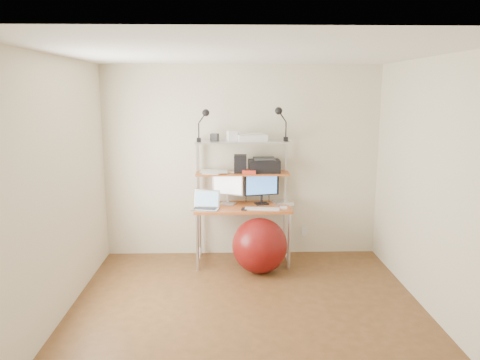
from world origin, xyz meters
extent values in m
plane|color=brown|center=(0.00, 0.00, 0.00)|extent=(3.60, 3.60, 0.00)
plane|color=silver|center=(0.00, 0.00, 2.50)|extent=(3.60, 3.60, 0.00)
plane|color=beige|center=(0.00, 1.80, 1.25)|extent=(3.60, 0.00, 3.60)
plane|color=beige|center=(0.00, -1.80, 1.25)|extent=(3.60, 0.00, 3.60)
plane|color=beige|center=(-1.80, 0.00, 1.25)|extent=(0.00, 3.60, 3.60)
plane|color=beige|center=(1.80, 0.00, 1.25)|extent=(0.00, 3.60, 3.60)
cube|color=#C45A26|center=(0.00, 1.44, 0.72)|extent=(1.20, 0.60, 0.03)
cylinder|color=silver|center=(-0.56, 1.18, 0.35)|extent=(0.04, 0.04, 0.71)
cylinder|color=silver|center=(-0.56, 1.70, 0.35)|extent=(0.04, 0.04, 0.71)
cylinder|color=silver|center=(0.56, 1.18, 0.35)|extent=(0.04, 0.04, 0.71)
cylinder|color=silver|center=(0.56, 1.70, 0.35)|extent=(0.04, 0.04, 0.71)
cube|color=silver|center=(-0.57, 1.70, 1.15)|extent=(0.03, 0.04, 0.84)
cube|color=silver|center=(0.57, 1.70, 1.15)|extent=(0.03, 0.04, 0.84)
cube|color=#C45A26|center=(0.00, 1.57, 1.14)|extent=(1.18, 0.34, 0.02)
cube|color=silver|center=(0.00, 1.57, 1.54)|extent=(1.18, 0.34, 0.02)
cube|color=silver|center=(0.85, 1.79, 0.30)|extent=(0.08, 0.01, 0.12)
cube|color=silver|center=(-0.19, 1.55, 0.75)|extent=(0.22, 0.19, 0.01)
cylinder|color=silver|center=(-0.19, 1.57, 0.81)|extent=(0.03, 0.03, 0.10)
cube|color=silver|center=(-0.19, 1.57, 1.01)|extent=(0.40, 0.16, 0.31)
plane|color=white|center=(-0.19, 1.56, 1.01)|extent=(0.35, 0.12, 0.37)
cube|color=black|center=(0.25, 1.54, 0.75)|extent=(0.19, 0.16, 0.01)
cylinder|color=black|center=(0.25, 1.56, 0.80)|extent=(0.03, 0.03, 0.10)
cube|color=black|center=(0.25, 1.56, 0.99)|extent=(0.44, 0.13, 0.27)
plane|color=#407FDB|center=(0.25, 1.54, 0.99)|extent=(0.40, 0.09, 0.41)
cube|color=silver|center=(-0.46, 1.29, 0.75)|extent=(0.36, 0.28, 0.02)
cube|color=#303133|center=(-0.46, 1.29, 0.76)|extent=(0.29, 0.19, 0.00)
cube|color=silver|center=(-0.44, 1.40, 0.86)|extent=(0.33, 0.13, 0.21)
plane|color=#749FC2|center=(-0.44, 1.40, 0.86)|extent=(0.30, 0.13, 0.28)
cube|color=silver|center=(0.23, 1.28, 0.75)|extent=(0.43, 0.17, 0.01)
cube|color=silver|center=(0.50, 1.31, 0.75)|extent=(0.08, 0.05, 0.02)
cube|color=silver|center=(0.51, 1.53, 0.76)|extent=(0.27, 0.27, 0.04)
cube|color=black|center=(0.01, 1.28, 0.74)|extent=(0.08, 0.13, 0.01)
cube|color=black|center=(0.28, 1.58, 1.23)|extent=(0.40, 0.28, 0.16)
cube|color=#303133|center=(0.28, 1.58, 1.33)|extent=(0.27, 0.21, 0.03)
cube|color=black|center=(-0.03, 1.55, 1.26)|extent=(0.16, 0.16, 0.23)
cube|color=red|center=(0.08, 1.48, 1.17)|extent=(0.18, 0.13, 0.05)
cube|color=silver|center=(0.11, 1.56, 1.59)|extent=(0.40, 0.30, 0.08)
cube|color=silver|center=(0.11, 1.56, 1.64)|extent=(0.34, 0.24, 0.01)
cube|color=silver|center=(-0.13, 1.52, 1.62)|extent=(0.14, 0.12, 0.13)
cube|color=#303133|center=(-0.35, 1.60, 1.60)|extent=(0.11, 0.11, 0.09)
cube|color=black|center=(-0.54, 1.49, 1.58)|extent=(0.05, 0.06, 0.05)
cylinder|color=black|center=(-0.54, 1.49, 1.69)|extent=(0.02, 0.02, 0.18)
sphere|color=black|center=(-0.45, 1.48, 1.91)|extent=(0.09, 0.09, 0.09)
cube|color=black|center=(0.54, 1.53, 1.58)|extent=(0.05, 0.06, 0.05)
cylinder|color=black|center=(0.54, 1.53, 1.70)|extent=(0.02, 0.02, 0.19)
sphere|color=black|center=(0.44, 1.52, 1.93)|extent=(0.09, 0.09, 0.09)
sphere|color=#690F0B|center=(0.19, 1.11, 0.33)|extent=(0.67, 0.67, 0.67)
cube|color=white|center=(-0.40, 1.59, 1.15)|extent=(0.25, 0.31, 0.00)
cube|color=white|center=(-0.37, 1.52, 1.16)|extent=(0.28, 0.33, 0.00)
cube|color=white|center=(-0.43, 1.61, 1.16)|extent=(0.22, 0.29, 0.00)
cube|color=white|center=(-0.30, 1.55, 1.17)|extent=(0.21, 0.28, 0.00)
camera|label=1|loc=(-0.20, -4.27, 2.17)|focal=35.00mm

